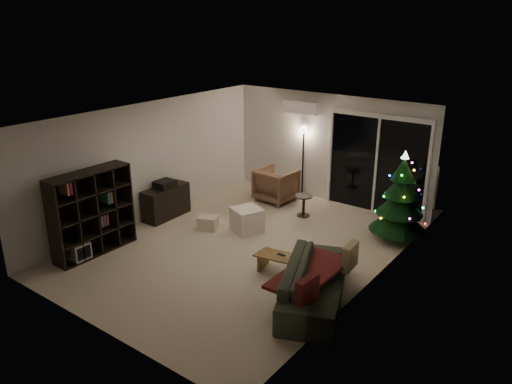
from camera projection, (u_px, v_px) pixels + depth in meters
room at (306, 181)px, 10.00m from camera, size 6.50×7.51×2.60m
bookshelf at (86, 210)px, 9.14m from camera, size 0.90×1.61×1.57m
media_cabinet at (166, 202)px, 10.77m from camera, size 0.45×1.11×0.69m
stereo at (165, 184)px, 10.63m from camera, size 0.35×0.41×0.15m
armchair at (276, 185)px, 11.71m from camera, size 0.87×0.89×0.77m
ottoman at (247, 220)px, 10.11m from camera, size 0.71×0.71×0.49m
cardboard_box_a at (208, 223)px, 10.22m from camera, size 0.47×0.42×0.28m
cardboard_box_b at (243, 223)px, 10.25m from camera, size 0.38×0.29×0.26m
side_table at (304, 206)px, 10.86m from camera, size 0.45×0.45×0.47m
floor_lamp at (303, 162)px, 11.99m from camera, size 0.26×0.26×1.64m
sofa at (315, 283)px, 7.60m from camera, size 1.62×2.33×0.63m
sofa_throw at (309, 273)px, 7.61m from camera, size 0.68×1.56×0.05m
cushion_a at (350, 257)px, 7.87m from camera, size 0.16×0.43×0.42m
cushion_b at (307, 291)px, 6.89m from camera, size 0.15×0.42×0.42m
coffee_table at (289, 267)px, 8.37m from camera, size 1.17×0.58×0.35m
remote_a at (281, 255)px, 8.39m from camera, size 0.14×0.04×0.02m
remote_b at (295, 258)px, 8.29m from camera, size 0.14×0.08×0.02m
christmas_tree at (401, 196)px, 9.51m from camera, size 1.24×1.24×1.80m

